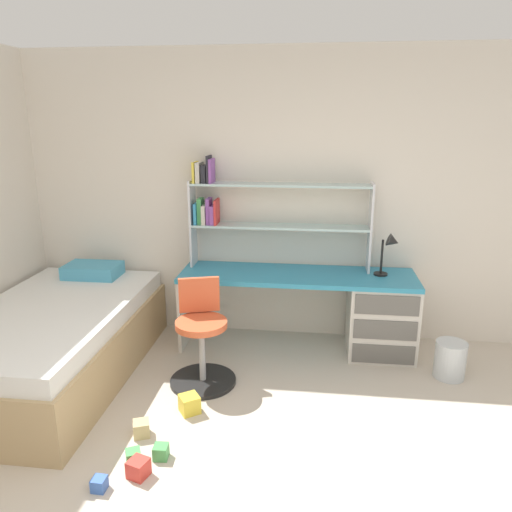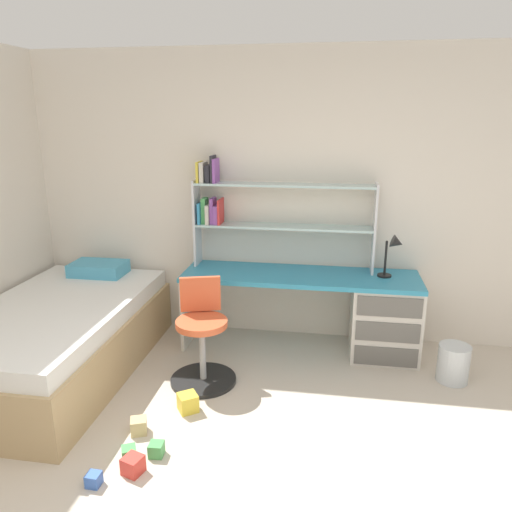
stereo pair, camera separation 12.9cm
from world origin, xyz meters
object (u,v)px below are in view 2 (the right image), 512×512
at_px(bookshelf_hutch, 258,206).
at_px(toy_block_yellow_3, 188,403).
at_px(toy_block_natural_1, 139,426).
at_px(toy_block_blue_2, 94,480).
at_px(bed_platform, 57,338).
at_px(toy_block_green_0, 129,454).
at_px(desk, 362,311).
at_px(toy_block_red_4, 133,465).
at_px(toy_block_green_5, 156,449).
at_px(waste_bin, 453,363).
at_px(swivel_chair, 202,342).
at_px(desk_lamp, 394,249).

relative_size(bookshelf_hutch, toy_block_yellow_3, 12.56).
bearing_deg(toy_block_natural_1, toy_block_blue_2, -97.63).
xyz_separation_m(bed_platform, toy_block_green_0, (1.00, -0.94, -0.25)).
height_order(desk, bed_platform, bed_platform).
bearing_deg(toy_block_blue_2, toy_block_red_4, 36.22).
bearing_deg(toy_block_green_5, bed_platform, 142.76).
height_order(bed_platform, waste_bin, bed_platform).
distance_m(swivel_chair, toy_block_green_0, 1.05).
relative_size(bed_platform, toy_block_blue_2, 26.89).
bearing_deg(toy_block_green_0, bookshelf_hutch, 74.85).
bearing_deg(toy_block_natural_1, toy_block_green_0, -80.43).
distance_m(bookshelf_hutch, swivel_chair, 1.31).
height_order(toy_block_green_0, toy_block_red_4, toy_block_red_4).
height_order(desk, toy_block_green_0, desk).
distance_m(desk_lamp, waste_bin, 1.02).
height_order(bed_platform, toy_block_red_4, bed_platform).
xyz_separation_m(toy_block_blue_2, toy_block_green_5, (0.26, 0.30, 0.00)).
bearing_deg(waste_bin, bookshelf_hutch, 161.28).
relative_size(desk_lamp, toy_block_natural_1, 3.71).
height_order(desk, toy_block_green_5, desk).
relative_size(desk, desk_lamp, 5.38).
relative_size(swivel_chair, toy_block_blue_2, 10.50).
distance_m(toy_block_yellow_3, toy_block_red_4, 0.68).
relative_size(swivel_chair, toy_block_natural_1, 7.92).
relative_size(swivel_chair, toy_block_green_0, 9.49).
bearing_deg(bed_platform, bookshelf_hutch, 31.27).
bearing_deg(desk, swivel_chair, -151.15).
distance_m(bookshelf_hutch, toy_block_green_5, 2.20).
bearing_deg(toy_block_green_0, waste_bin, 30.93).
height_order(toy_block_natural_1, toy_block_green_5, toy_block_natural_1).
height_order(desk_lamp, toy_block_red_4, desk_lamp).
distance_m(bookshelf_hutch, bed_platform, 2.01).
xyz_separation_m(bed_platform, toy_block_red_4, (1.08, -1.05, -0.24)).
bearing_deg(desk_lamp, toy_block_green_0, -134.78).
bearing_deg(toy_block_green_5, waste_bin, 31.50).
relative_size(toy_block_red_4, toy_block_green_5, 1.24).
height_order(waste_bin, toy_block_green_0, waste_bin).
distance_m(swivel_chair, toy_block_yellow_3, 0.51).
bearing_deg(toy_block_green_5, toy_block_blue_2, -131.11).
height_order(bookshelf_hutch, bed_platform, bookshelf_hutch).
distance_m(desk_lamp, toy_block_green_5, 2.43).
relative_size(desk_lamp, bed_platform, 0.18).
height_order(waste_bin, toy_block_green_5, waste_bin).
distance_m(bed_platform, toy_block_green_0, 1.40).
distance_m(bed_platform, toy_block_red_4, 1.52).
relative_size(bed_platform, toy_block_red_4, 19.39).
bearing_deg(waste_bin, toy_block_natural_1, -154.88).
bearing_deg(toy_block_natural_1, toy_block_yellow_3, 50.24).
relative_size(waste_bin, toy_block_green_5, 3.48).
bearing_deg(bed_platform, toy_block_green_0, -43.17).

